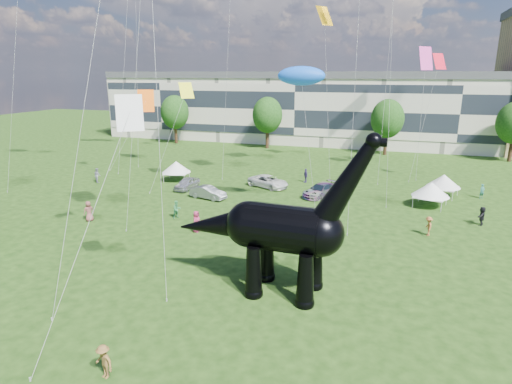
% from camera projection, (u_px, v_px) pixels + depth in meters
% --- Properties ---
extents(ground, '(220.00, 220.00, 0.00)m').
position_uv_depth(ground, '(199.00, 315.00, 23.57)').
color(ground, '#16330C').
rests_on(ground, ground).
extents(terrace_row, '(78.00, 11.00, 12.00)m').
position_uv_depth(terrace_row, '(301.00, 110.00, 81.09)').
color(terrace_row, beige).
rests_on(terrace_row, ground).
extents(tree_far_left, '(5.20, 5.20, 9.44)m').
position_uv_depth(tree_far_left, '(175.00, 109.00, 79.37)').
color(tree_far_left, '#382314').
rests_on(tree_far_left, ground).
extents(tree_mid_left, '(5.20, 5.20, 9.44)m').
position_uv_depth(tree_mid_left, '(267.00, 112.00, 73.97)').
color(tree_mid_left, '#382314').
rests_on(tree_mid_left, ground).
extents(tree_mid_right, '(5.20, 5.20, 9.44)m').
position_uv_depth(tree_mid_right, '(388.00, 116.00, 67.97)').
color(tree_mid_right, '#382314').
rests_on(tree_mid_right, ground).
extents(dinosaur_sculpture, '(12.64, 3.59, 10.34)m').
position_uv_depth(dinosaur_sculpture, '(276.00, 230.00, 25.29)').
color(dinosaur_sculpture, black).
rests_on(dinosaur_sculpture, ground).
extents(car_silver, '(1.86, 4.03, 1.34)m').
position_uv_depth(car_silver, '(187.00, 184.00, 48.85)').
color(car_silver, silver).
rests_on(car_silver, ground).
extents(car_grey, '(4.26, 2.24, 1.34)m').
position_uv_depth(car_grey, '(208.00, 193.00, 45.21)').
color(car_grey, slate).
rests_on(car_grey, ground).
extents(car_white, '(5.50, 4.15, 1.39)m').
position_uv_depth(car_white, '(268.00, 182.00, 49.65)').
color(car_white, silver).
rests_on(car_white, ground).
extents(car_dark, '(4.01, 5.24, 1.41)m').
position_uv_depth(car_dark, '(321.00, 190.00, 45.98)').
color(car_dark, '#595960').
rests_on(car_dark, ground).
extents(gazebo_near, '(4.40, 4.40, 2.50)m').
position_uv_depth(gazebo_near, '(431.00, 190.00, 42.24)').
color(gazebo_near, white).
rests_on(gazebo_near, ground).
extents(gazebo_far, '(4.37, 4.37, 2.43)m').
position_uv_depth(gazebo_far, '(444.00, 181.00, 45.75)').
color(gazebo_far, silver).
rests_on(gazebo_far, ground).
extents(gazebo_left, '(4.17, 4.17, 2.43)m').
position_uv_depth(gazebo_left, '(176.00, 167.00, 52.53)').
color(gazebo_left, white).
rests_on(gazebo_left, ground).
extents(visitors, '(44.18, 37.84, 1.89)m').
position_uv_depth(visitors, '(257.00, 214.00, 37.83)').
color(visitors, '#9B572A').
rests_on(visitors, ground).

